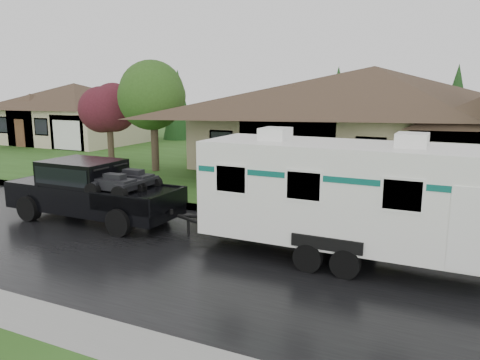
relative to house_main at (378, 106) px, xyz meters
The scene contains 11 objects.
ground 14.48m from the house_main, 99.41° to the right, with size 140.00×140.00×0.00m, color #294D18.
road 16.40m from the house_main, 98.24° to the right, with size 140.00×8.00×0.01m, color black.
curb 12.32m from the house_main, 101.19° to the right, with size 140.00×0.50×0.15m, color gray.
lawn 4.36m from the house_main, 153.11° to the left, with size 140.00×26.00×0.15m, color #294D18.
house_main is the anchor object (origin of this frame).
house_far 24.17m from the house_main, behind, with size 10.80×8.64×5.80m.
tree_left_green 12.16m from the house_main, 150.84° to the right, with size 3.50×3.50×5.80m.
tree_red 15.20m from the house_main, 159.84° to the right, with size 2.91×2.91×4.82m.
shrub_row 5.42m from the house_main, 93.69° to the right, with size 13.60×1.00×1.00m.
pickup_truck 16.32m from the house_main, 116.46° to the right, with size 6.34×2.41×2.11m.
travel_trailer 14.64m from the house_main, 83.58° to the right, with size 7.81×2.75×3.51m.
Camera 1 is at (6.79, -12.69, 4.60)m, focal length 35.00 mm.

